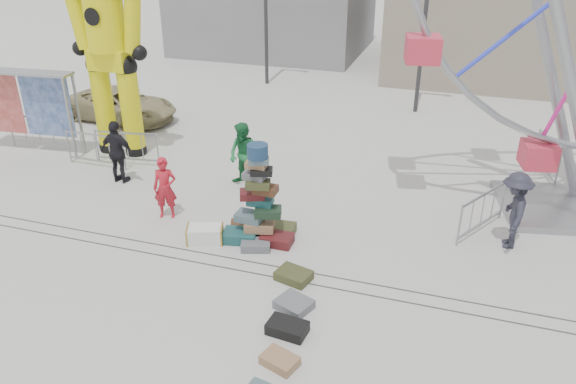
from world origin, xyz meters
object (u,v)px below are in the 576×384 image
(steamer_trunk, at_px, (205,234))
(pedestrian_red, at_px, (165,188))
(barricade_dummy_c, at_px, (127,148))
(pedestrian_grey, at_px, (513,210))
(pedestrian_green, at_px, (243,156))
(barricade_dummy_b, at_px, (96,150))
(pedestrian_black, at_px, (118,152))
(barricade_wheel_front, at_px, (482,212))
(banner_scaffold, at_px, (19,92))
(barricade_dummy_a, at_px, (39,131))
(suitcase_tower, at_px, (259,213))
(parked_suv, at_px, (121,105))
(crash_test_dummy, at_px, (108,44))
(barricade_wheel_back, at_px, (547,158))

(steamer_trunk, xyz_separation_m, pedestrian_red, (-1.48, 0.84, 0.62))
(steamer_trunk, height_order, barricade_dummy_c, barricade_dummy_c)
(pedestrian_grey, bearing_deg, pedestrian_green, -101.18)
(steamer_trunk, relative_size, barricade_dummy_b, 0.43)
(barricade_dummy_b, distance_m, pedestrian_black, 1.58)
(barricade_dummy_b, distance_m, barricade_wheel_front, 11.47)
(barricade_dummy_b, bearing_deg, banner_scaffold, 173.00)
(steamer_trunk, bearing_deg, pedestrian_grey, -2.59)
(barricade_dummy_a, bearing_deg, banner_scaffold, -100.24)
(barricade_dummy_a, xyz_separation_m, barricade_dummy_b, (2.81, -0.81, 0.00))
(pedestrian_green, bearing_deg, suitcase_tower, -38.08)
(suitcase_tower, bearing_deg, barricade_dummy_a, 151.83)
(barricade_dummy_a, height_order, parked_suv, parked_suv)
(banner_scaffold, height_order, parked_suv, banner_scaffold)
(suitcase_tower, bearing_deg, barricade_wheel_front, 12.91)
(steamer_trunk, distance_m, pedestrian_red, 1.82)
(suitcase_tower, distance_m, pedestrian_red, 2.70)
(crash_test_dummy, bearing_deg, pedestrian_black, -58.97)
(barricade_wheel_front, relative_size, parked_suv, 0.46)
(barricade_wheel_front, height_order, parked_suv, parked_suv)
(barricade_dummy_a, xyz_separation_m, barricade_dummy_c, (3.65, -0.38, 0.00))
(barricade_dummy_c, xyz_separation_m, pedestrian_red, (2.82, -2.64, 0.27))
(suitcase_tower, bearing_deg, pedestrian_green, 110.76)
(crash_test_dummy, bearing_deg, barricade_wheel_front, -9.11)
(pedestrian_grey, bearing_deg, barricade_wheel_back, 163.29)
(barricade_dummy_a, bearing_deg, pedestrian_red, -33.94)
(barricade_dummy_b, height_order, parked_suv, parked_suv)
(barricade_dummy_a, height_order, barricade_dummy_c, same)
(pedestrian_green, bearing_deg, barricade_dummy_a, -162.36)
(barricade_wheel_back, xyz_separation_m, pedestrian_black, (-11.93, -4.37, 0.39))
(banner_scaffold, relative_size, barricade_dummy_c, 1.90)
(crash_test_dummy, relative_size, parked_suv, 1.55)
(steamer_trunk, bearing_deg, barricade_dummy_c, 121.88)
(suitcase_tower, distance_m, barricade_wheel_front, 5.49)
(parked_suv, bearing_deg, suitcase_tower, -122.07)
(suitcase_tower, xyz_separation_m, steamer_trunk, (-1.20, -0.56, -0.49))
(banner_scaffold, height_order, barricade_wheel_back, banner_scaffold)
(banner_scaffold, distance_m, barricade_wheel_front, 14.37)
(barricade_dummy_c, bearing_deg, pedestrian_red, -51.92)
(pedestrian_red, bearing_deg, pedestrian_grey, -9.63)
(barricade_wheel_front, relative_size, pedestrian_red, 1.21)
(barricade_wheel_front, bearing_deg, parked_suv, 100.93)
(barricade_dummy_a, distance_m, barricade_dummy_b, 2.92)
(suitcase_tower, distance_m, crash_test_dummy, 7.80)
(steamer_trunk, relative_size, barricade_dummy_a, 0.43)
(steamer_trunk, xyz_separation_m, pedestrian_grey, (6.96, 2.06, 0.75))
(pedestrian_black, bearing_deg, barricade_dummy_a, -17.65)
(barricade_dummy_c, height_order, barricade_wheel_back, same)
(pedestrian_grey, xyz_separation_m, parked_suv, (-13.78, 4.98, -0.35))
(suitcase_tower, distance_m, pedestrian_grey, 5.96)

